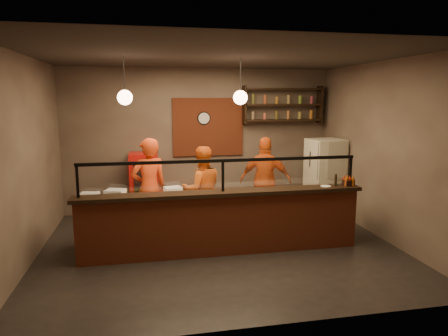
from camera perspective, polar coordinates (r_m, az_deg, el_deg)
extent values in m
plane|color=black|center=(7.04, -0.63, -11.21)|extent=(6.00, 6.00, 0.00)
plane|color=#342E28|center=(6.60, -0.69, 15.68)|extent=(6.00, 6.00, 0.00)
plane|color=#726254|center=(9.09, -3.54, 3.96)|extent=(6.00, 0.00, 6.00)
plane|color=#726254|center=(6.77, -26.49, 0.93)|extent=(0.00, 5.00, 5.00)
plane|color=#726254|center=(7.76, 21.71, 2.27)|extent=(0.00, 5.00, 5.00)
plane|color=#726254|center=(4.24, 5.51, -2.85)|extent=(6.00, 0.00, 6.00)
cube|color=brown|center=(9.06, -2.27, 5.86)|extent=(1.60, 0.04, 1.30)
cube|color=brown|center=(6.59, -0.16, -8.07)|extent=(4.60, 0.25, 1.00)
cube|color=black|center=(6.45, -0.17, -3.59)|extent=(4.70, 0.37, 0.06)
cube|color=gray|center=(7.09, -0.94, -7.42)|extent=(4.60, 0.75, 0.85)
cube|color=white|center=(6.96, -0.95, -3.89)|extent=(4.60, 0.75, 0.05)
cube|color=white|center=(6.39, -0.17, -1.14)|extent=(4.40, 0.02, 0.50)
cube|color=black|center=(6.35, -0.17, 1.07)|extent=(4.50, 0.05, 0.05)
cube|color=black|center=(6.36, -20.21, -1.81)|extent=(0.04, 0.04, 0.50)
cube|color=black|center=(6.39, -0.17, -1.14)|extent=(0.04, 0.04, 0.50)
cube|color=black|center=(7.15, 17.59, -0.43)|extent=(0.04, 0.04, 0.50)
cube|color=black|center=(9.32, 8.32, 6.80)|extent=(1.80, 0.28, 0.04)
cube|color=black|center=(9.31, 8.38, 8.95)|extent=(1.80, 0.28, 0.04)
cube|color=black|center=(9.31, 8.43, 11.11)|extent=(1.80, 0.28, 0.04)
cube|color=black|center=(9.05, 2.93, 9.02)|extent=(0.04, 0.28, 0.85)
cube|color=black|center=(9.65, 13.49, 8.82)|extent=(0.04, 0.28, 0.85)
cylinder|color=black|center=(9.02, -2.90, 7.11)|extent=(0.30, 0.04, 0.30)
cylinder|color=black|center=(6.68, -14.10, 12.75)|extent=(0.01, 0.01, 0.60)
sphere|color=#F2B385|center=(6.67, -13.98, 9.75)|extent=(0.24, 0.24, 0.24)
cylinder|color=black|center=(6.86, 2.38, 12.95)|extent=(0.01, 0.01, 0.60)
sphere|color=#F2B385|center=(6.85, 2.36, 10.02)|extent=(0.24, 0.24, 0.24)
imported|color=red|center=(7.43, -10.64, -2.83)|extent=(0.78, 0.64, 1.84)
imported|color=#CF5613|center=(7.59, -3.19, -3.10)|extent=(0.87, 0.71, 1.66)
imported|color=#CF4C13|center=(8.17, 5.96, -1.81)|extent=(1.13, 0.79, 1.77)
cube|color=beige|center=(8.95, 14.19, -1.34)|extent=(0.77, 0.73, 1.68)
cube|color=red|center=(8.80, -11.30, -2.36)|extent=(0.61, 0.57, 1.39)
cylinder|color=beige|center=(7.13, 5.82, -3.35)|extent=(0.51, 0.51, 0.01)
cube|color=silver|center=(6.84, -15.25, -3.61)|extent=(0.37, 0.33, 0.15)
cube|color=white|center=(6.90, -7.30, -3.28)|extent=(0.32, 0.28, 0.14)
cube|color=silver|center=(6.77, -18.66, -3.98)|extent=(0.32, 0.27, 0.14)
cylinder|color=yellow|center=(6.91, -12.87, -3.81)|extent=(0.31, 0.18, 0.05)
cube|color=black|center=(7.18, 17.33, -2.01)|extent=(0.20, 0.17, 0.10)
cylinder|color=black|center=(7.09, 15.65, -1.67)|extent=(0.05, 0.05, 0.20)
cylinder|color=silver|center=(6.99, 14.35, -2.54)|extent=(0.20, 0.20, 0.01)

